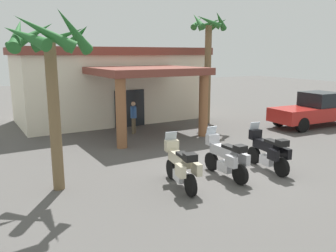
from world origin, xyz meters
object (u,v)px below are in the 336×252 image
motorcycle_silver (226,157)px  palm_tree_roadside (49,57)px  motorcycle_cream (181,166)px  pickup_truck_red (314,110)px  pedestrian (134,115)px  motel_building (112,83)px  motorcycle_black (268,151)px  palm_tree_near_portico (208,46)px

motorcycle_silver → palm_tree_roadside: bearing=72.3°
motorcycle_cream → pickup_truck_red: pickup_truck_red is taller
pedestrian → motel_building: bearing=-48.9°
motorcycle_silver → pickup_truck_red: pickup_truck_red is taller
motorcycle_black → pedestrian: size_ratio=1.31×
palm_tree_near_portico → palm_tree_roadside: palm_tree_near_portico is taller
motorcycle_black → pedestrian: 7.90m
pickup_truck_red → palm_tree_roadside: (-14.93, -2.46, 3.07)m
motorcycle_black → motel_building: bearing=13.4°
pickup_truck_red → motorcycle_black: bearing=-148.6°
motel_building → motorcycle_cream: size_ratio=5.26×
motorcycle_cream → motorcycle_black: size_ratio=1.00×
motorcycle_black → palm_tree_roadside: 7.93m
palm_tree_roadside → pedestrian: bearing=48.6°
motel_building → palm_tree_near_portico: (4.47, -3.88, 2.26)m
pedestrian → motorcycle_silver: bearing=138.0°
motel_building → palm_tree_roadside: (-5.63, -10.13, 1.73)m
motel_building → pedestrian: motel_building is taller
motorcycle_black → palm_tree_near_portico: palm_tree_near_portico is taller
pedestrian → palm_tree_roadside: 8.33m
motorcycle_cream → pickup_truck_red: size_ratio=0.42×
pedestrian → palm_tree_near_portico: size_ratio=0.26×
motel_building → pedestrian: 4.53m
pedestrian → palm_tree_roadside: bearing=96.3°
pickup_truck_red → palm_tree_roadside: 15.44m
motorcycle_silver → motorcycle_cream: bearing=90.9°
motel_building → pickup_truck_red: 12.13m
motorcycle_silver → pickup_truck_red: bearing=-66.3°
pickup_truck_red → palm_tree_near_portico: 7.12m
motorcycle_silver → pickup_truck_red: (9.75, 4.17, 0.24)m
motorcycle_black → motorcycle_silver: bearing=92.2°
motorcycle_black → pedestrian: pedestrian is taller
motel_building → motorcycle_silver: (-0.45, -11.84, -1.58)m
motorcycle_silver → motorcycle_black: (1.78, -0.15, 0.00)m
pedestrian → palm_tree_roadside: (-5.13, -5.82, 3.04)m
motorcycle_black → palm_tree_near_portico: 9.50m
pickup_truck_red → palm_tree_near_portico: bearing=144.8°
motorcycle_black → palm_tree_roadside: (-6.96, 1.86, 3.31)m
motel_building → palm_tree_roadside: size_ratio=2.16×
motorcycle_black → pickup_truck_red: pickup_truck_red is taller
motorcycle_cream → motel_building: bearing=-1.9°
motel_building → motorcycle_silver: size_ratio=5.25×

